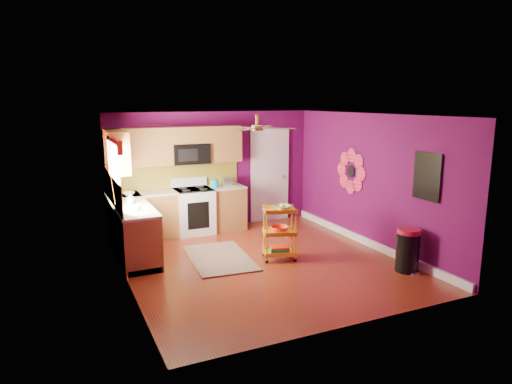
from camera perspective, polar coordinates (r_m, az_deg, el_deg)
name	(u,v)px	position (r m, az deg, el deg)	size (l,w,h in m)	color
ground	(262,262)	(7.94, 0.75, -8.72)	(5.00, 5.00, 0.00)	maroon
room_envelope	(264,168)	(7.55, 0.96, 3.02)	(4.54, 5.04, 2.52)	#560948
lower_cabinets	(159,221)	(9.05, -11.98, -3.55)	(2.81, 2.31, 0.94)	brown
electric_range	(194,210)	(9.57, -7.80, -2.30)	(0.76, 0.66, 1.13)	white
upper_cabinetry	(158,149)	(9.17, -12.18, 5.31)	(2.80, 2.30, 1.26)	brown
left_window	(114,161)	(7.92, -17.31, 3.66)	(0.08, 1.35, 1.08)	white
panel_door	(270,176)	(10.41, 1.71, 1.96)	(0.95, 0.11, 2.15)	white
right_wall_art	(383,173)	(8.48, 15.54, 2.25)	(0.04, 2.74, 1.04)	black
ceiling_fan	(257,127)	(7.65, 0.15, 8.09)	(1.01, 1.01, 0.26)	#BF8C3F
shag_rug	(219,258)	(8.12, -4.59, -8.21)	(1.01, 1.65, 0.02)	black
rolling_cart	(280,231)	(7.92, 3.02, -4.88)	(0.65, 0.55, 1.00)	yellow
trash_can	(408,250)	(7.82, 18.43, -6.91)	(0.42, 0.43, 0.71)	black
teal_kettle	(214,184)	(9.56, -5.22, 1.06)	(0.18, 0.18, 0.21)	teal
toaster	(227,182)	(9.72, -3.62, 1.30)	(0.22, 0.15, 0.18)	beige
soap_bottle_a	(130,199)	(8.32, -15.50, -0.83)	(0.08, 0.08, 0.18)	#EA3F72
soap_bottle_b	(131,198)	(8.40, -15.33, -0.76)	(0.13, 0.13, 0.16)	white
counter_dish	(128,194)	(9.09, -15.65, -0.20)	(0.24, 0.24, 0.06)	white
counter_cup	(137,208)	(7.80, -14.61, -1.92)	(0.11, 0.11, 0.09)	white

